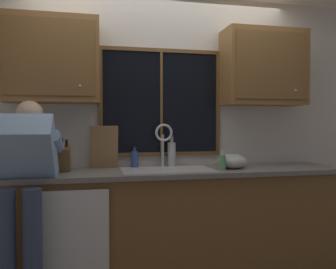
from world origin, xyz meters
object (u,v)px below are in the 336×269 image
mixing_bowl (232,161)px  bottle_green_glass (134,159)px  knife_block (63,159)px  soap_dispenser (222,162)px  bottle_tall_clear (172,154)px  cutting_board (104,147)px  person_standing (24,176)px

mixing_bowl → bottle_green_glass: bottle_green_glass is taller
knife_block → soap_dispenser: size_ratio=1.77×
mixing_bowl → soap_dispenser: 0.16m
knife_block → bottle_green_glass: knife_block is taller
bottle_tall_clear → knife_block: bearing=-169.9°
soap_dispenser → bottle_tall_clear: 0.50m
cutting_board → person_standing: bearing=-139.8°
soap_dispenser → bottle_green_glass: size_ratio=0.94×
bottle_green_glass → mixing_bowl: bearing=-16.0°
person_standing → mixing_bowl: 1.74m
soap_dispenser → bottle_tall_clear: (-0.38, 0.33, 0.05)m
knife_block → soap_dispenser: 1.36m
bottle_tall_clear → mixing_bowl: bearing=-24.8°
cutting_board → soap_dispenser: (1.00, -0.33, -0.12)m
knife_block → bottle_tall_clear: knife_block is taller
cutting_board → mixing_bowl: 1.16m
person_standing → knife_block: 0.42m
soap_dispenser → cutting_board: bearing=161.9°
mixing_bowl → soap_dispenser: soap_dispenser is taller
mixing_bowl → person_standing: bearing=-171.3°
person_standing → bottle_green_glass: bearing=30.4°
mixing_bowl → bottle_tall_clear: (-0.51, 0.23, 0.06)m
person_standing → bottle_tall_clear: (1.21, 0.50, 0.10)m
person_standing → bottle_green_glass: (0.87, 0.51, 0.06)m
mixing_bowl → bottle_tall_clear: bearing=155.2°
soap_dispenser → knife_block: bearing=173.4°
knife_block → mixing_bowl: knife_block is taller
cutting_board → bottle_tall_clear: (0.62, -0.00, -0.07)m
cutting_board → bottle_tall_clear: 0.63m
mixing_bowl → bottle_green_glass: bearing=164.0°
person_standing → cutting_board: size_ratio=3.87×
person_standing → bottle_tall_clear: person_standing is taller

